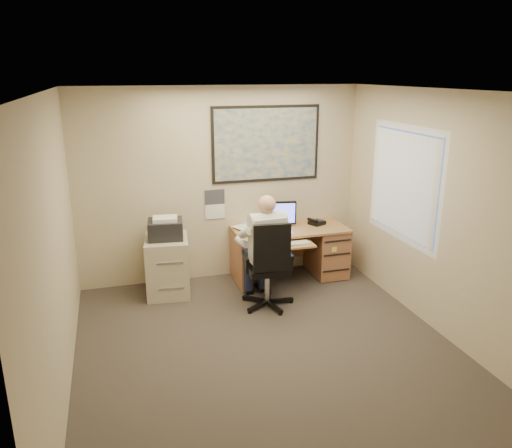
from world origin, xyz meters
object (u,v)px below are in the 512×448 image
object	(u,v)px
office_chair	(269,282)
person	(267,251)
filing_cabinet	(167,261)
desk	(310,246)

from	to	relation	value
office_chair	person	size ratio (longest dim) A/B	0.80
office_chair	person	world-z (taller)	person
office_chair	filing_cabinet	bearing A→B (deg)	151.19
office_chair	person	bearing A→B (deg)	98.28
desk	filing_cabinet	xyz separation A→B (m)	(-2.07, -0.05, 0.02)
office_chair	person	distance (m)	0.39
filing_cabinet	office_chair	world-z (taller)	office_chair
person	desk	bearing A→B (deg)	35.25
desk	person	world-z (taller)	person
filing_cabinet	person	bearing A→B (deg)	-24.36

